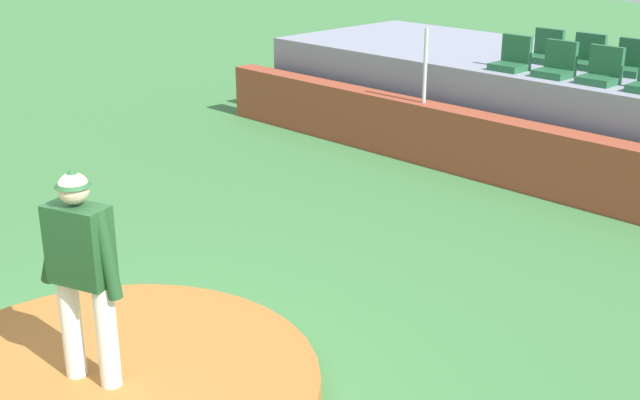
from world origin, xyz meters
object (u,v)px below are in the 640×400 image
(stadium_chair_2, at_px, (602,72))
(pitcher, at_px, (81,262))
(stadium_chair_5, at_px, (545,52))
(stadium_chair_0, at_px, (512,59))
(stadium_chair_1, at_px, (557,65))
(stadium_chair_7, at_px, (630,63))
(stadium_chair_6, at_px, (586,57))

(stadium_chair_2, bearing_deg, pitcher, 89.67)
(pitcher, relative_size, stadium_chair_5, 3.51)
(stadium_chair_0, bearing_deg, pitcher, 99.79)
(stadium_chair_1, distance_m, stadium_chair_2, 0.68)
(stadium_chair_1, relative_size, stadium_chair_2, 1.00)
(stadium_chair_7, bearing_deg, stadium_chair_5, -0.03)
(pitcher, bearing_deg, stadium_chair_1, 74.92)
(stadium_chair_7, bearing_deg, stadium_chair_6, -0.50)
(stadium_chair_5, bearing_deg, stadium_chair_0, 89.84)
(stadium_chair_1, relative_size, stadium_chair_7, 1.00)
(stadium_chair_0, xyz_separation_m, stadium_chair_7, (1.39, 0.92, 0.00))
(stadium_chair_2, xyz_separation_m, stadium_chair_5, (-1.40, 0.88, 0.00))
(pitcher, height_order, stadium_chair_0, pitcher)
(stadium_chair_2, bearing_deg, stadium_chair_5, -32.18)
(stadium_chair_1, relative_size, stadium_chair_5, 1.00)
(stadium_chair_5, height_order, stadium_chair_7, same)
(stadium_chair_6, bearing_deg, pitcher, 94.33)
(stadium_chair_5, relative_size, stadium_chair_6, 1.00)
(stadium_chair_1, height_order, stadium_chair_6, same)
(stadium_chair_2, distance_m, stadium_chair_7, 0.88)
(stadium_chair_2, distance_m, stadium_chair_6, 1.14)
(pitcher, xyz_separation_m, stadium_chair_5, (-1.36, 8.79, 0.36))
(pitcher, xyz_separation_m, stadium_chair_0, (-1.36, 7.88, 0.36))
(stadium_chair_1, bearing_deg, stadium_chair_5, -51.22)
(stadium_chair_0, bearing_deg, stadium_chair_1, -178.68)
(stadium_chair_1, distance_m, stadium_chair_5, 1.15)
(stadium_chair_2, distance_m, stadium_chair_5, 1.66)
(stadium_chair_2, bearing_deg, stadium_chair_7, -89.27)
(stadium_chair_0, distance_m, stadium_chair_6, 1.15)
(stadium_chair_6, bearing_deg, stadium_chair_5, 0.46)
(pitcher, bearing_deg, stadium_chair_5, 79.10)
(stadium_chair_1, bearing_deg, pitcher, 94.59)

